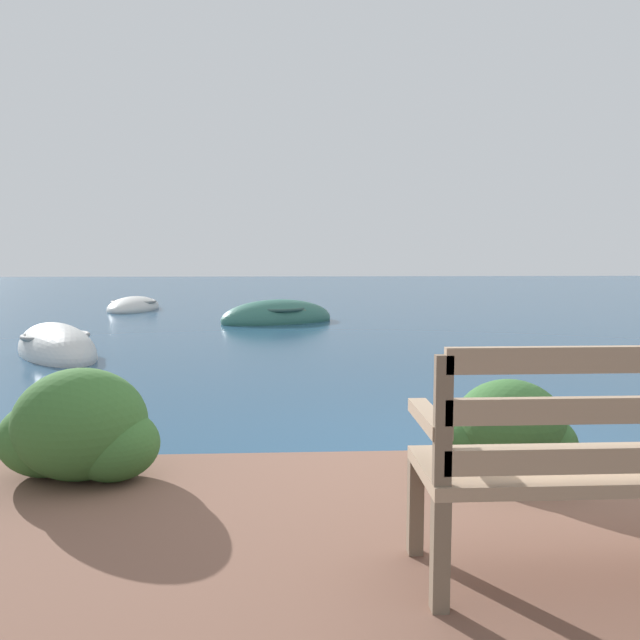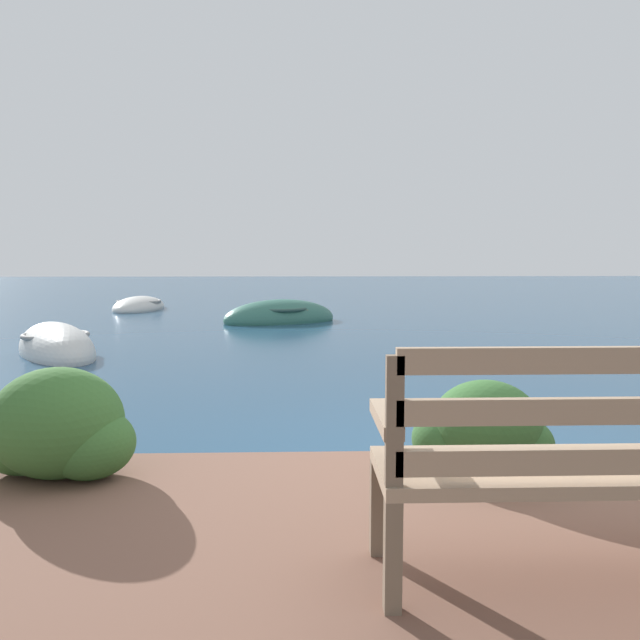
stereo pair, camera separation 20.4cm
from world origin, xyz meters
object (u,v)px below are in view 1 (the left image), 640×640
rowboat_nearest (56,351)px  rowboat_mid (277,319)px  park_bench (602,458)px  rowboat_far (134,308)px

rowboat_nearest → rowboat_mid: 5.45m
park_bench → rowboat_mid: (-1.40, 11.43, -0.63)m
park_bench → rowboat_nearest: 8.35m
rowboat_mid → rowboat_far: 5.13m
rowboat_nearest → rowboat_mid: (3.14, 4.45, 0.00)m
rowboat_mid → rowboat_nearest: bearing=-150.6°
park_bench → rowboat_far: bearing=103.0°
park_bench → rowboat_nearest: size_ratio=0.52×
rowboat_nearest → rowboat_far: (-0.77, 7.77, -0.01)m
park_bench → rowboat_far: (-5.31, 14.75, -0.65)m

